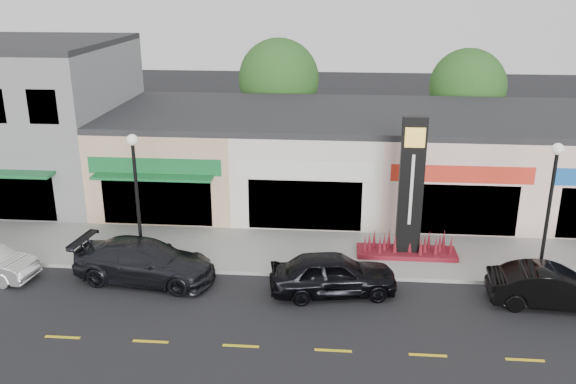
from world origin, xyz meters
name	(u,v)px	position (x,y,z in m)	size (l,w,h in m)	color
ground	(334,304)	(0.00, 0.00, 0.00)	(120.00, 120.00, 0.00)	black
sidewalk	(336,252)	(0.00, 4.35, 0.07)	(52.00, 4.30, 0.15)	gray
curb	(335,276)	(0.00, 2.10, 0.07)	(52.00, 0.20, 0.15)	gray
building_grey_2story	(9,118)	(-18.00, 11.48, 4.14)	(12.00, 10.95, 8.30)	slate
shop_beige	(182,153)	(-8.50, 11.46, 2.40)	(7.00, 10.85, 4.80)	tan
shop_cream	(310,156)	(-1.50, 11.47, 2.40)	(7.00, 10.01, 4.80)	silver
shop_pink_w	(444,159)	(5.50, 11.47, 2.40)	(7.00, 10.01, 4.80)	beige
tree_rear_west	(279,79)	(-4.00, 19.50, 5.22)	(5.20, 5.20, 7.83)	#382619
tree_rear_mid	(468,87)	(8.00, 19.50, 4.88)	(4.80, 4.80, 7.29)	#382619
lamp_west_near	(136,187)	(-8.00, 2.50, 3.48)	(0.44, 0.44, 5.47)	black
lamp_east_near	(550,198)	(8.00, 2.50, 3.48)	(0.44, 0.44, 5.47)	black
pylon_sign	(409,208)	(3.00, 4.20, 2.27)	(4.20, 1.30, 6.00)	#550E19
car_dark_sedan	(145,261)	(-7.47, 1.26, 0.81)	(5.60, 2.28, 1.63)	black
car_black_sedan	(333,274)	(-0.08, 0.82, 0.81)	(4.77, 1.92, 1.62)	black
car_black_conv	(552,287)	(7.83, 0.58, 0.74)	(4.49, 1.57, 1.48)	black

